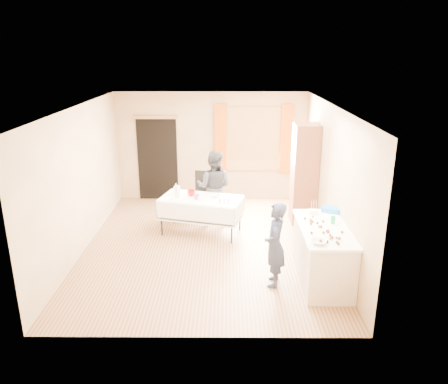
{
  "coord_description": "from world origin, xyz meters",
  "views": [
    {
      "loc": [
        0.37,
        -7.5,
        3.54
      ],
      "look_at": [
        0.32,
        0.0,
        1.07
      ],
      "focal_mm": 35.0,
      "sensor_mm": 36.0,
      "label": 1
    }
  ],
  "objects_px": {
    "counter": "(323,254)",
    "chair": "(203,202)",
    "woman": "(214,187)",
    "cabinet": "(304,174)",
    "party_table": "(201,212)",
    "girl": "(275,245)"
  },
  "relations": [
    {
      "from": "cabinet",
      "to": "woman",
      "type": "height_order",
      "value": "cabinet"
    },
    {
      "from": "cabinet",
      "to": "counter",
      "type": "relative_size",
      "value": 1.3
    },
    {
      "from": "counter",
      "to": "girl",
      "type": "xyz_separation_m",
      "value": [
        -0.78,
        -0.14,
        0.22
      ]
    },
    {
      "from": "party_table",
      "to": "woman",
      "type": "xyz_separation_m",
      "value": [
        0.24,
        0.6,
        0.33
      ]
    },
    {
      "from": "counter",
      "to": "cabinet",
      "type": "bearing_deg",
      "value": 87.72
    },
    {
      "from": "chair",
      "to": "girl",
      "type": "height_order",
      "value": "girl"
    },
    {
      "from": "girl",
      "to": "woman",
      "type": "distance_m",
      "value": 2.8
    },
    {
      "from": "party_table",
      "to": "woman",
      "type": "distance_m",
      "value": 0.72
    },
    {
      "from": "counter",
      "to": "girl",
      "type": "bearing_deg",
      "value": -169.74
    },
    {
      "from": "cabinet",
      "to": "chair",
      "type": "relative_size",
      "value": 2.16
    },
    {
      "from": "chair",
      "to": "woman",
      "type": "height_order",
      "value": "woman"
    },
    {
      "from": "cabinet",
      "to": "party_table",
      "type": "height_order",
      "value": "cabinet"
    },
    {
      "from": "chair",
      "to": "counter",
      "type": "bearing_deg",
      "value": -44.94
    },
    {
      "from": "counter",
      "to": "woman",
      "type": "relative_size",
      "value": 1.04
    },
    {
      "from": "cabinet",
      "to": "counter",
      "type": "distance_m",
      "value": 2.58
    },
    {
      "from": "party_table",
      "to": "girl",
      "type": "distance_m",
      "value": 2.38
    },
    {
      "from": "cabinet",
      "to": "woman",
      "type": "distance_m",
      "value": 1.91
    },
    {
      "from": "party_table",
      "to": "woman",
      "type": "bearing_deg",
      "value": 83.14
    },
    {
      "from": "counter",
      "to": "chair",
      "type": "height_order",
      "value": "chair"
    },
    {
      "from": "woman",
      "to": "chair",
      "type": "bearing_deg",
      "value": -45.05
    },
    {
      "from": "girl",
      "to": "counter",
      "type": "bearing_deg",
      "value": 107.39
    },
    {
      "from": "counter",
      "to": "party_table",
      "type": "relative_size",
      "value": 0.92
    }
  ]
}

